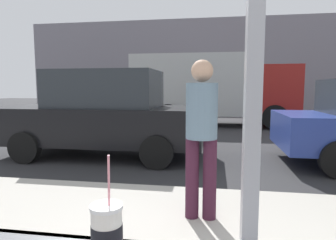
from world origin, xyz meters
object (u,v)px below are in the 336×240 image
at_px(soda_cup_right, 107,231).
at_px(pedestrian, 201,129).
at_px(box_truck, 210,87).
at_px(parked_car_black, 105,114).

height_order(soda_cup_right, pedestrian, pedestrian).
bearing_deg(pedestrian, soda_cup_right, -94.88).
bearing_deg(box_truck, pedestrian, -89.47).
relative_size(soda_cup_right, pedestrian, 0.20).
bearing_deg(parked_car_black, box_truck, 69.76).
xyz_separation_m(soda_cup_right, pedestrian, (0.18, 2.16, 0.01)).
distance_m(parked_car_black, pedestrian, 3.89).
bearing_deg(parked_car_black, pedestrian, -54.46).
bearing_deg(pedestrian, parked_car_black, 125.54).
bearing_deg(soda_cup_right, parked_car_black, 111.31).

